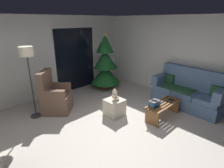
{
  "coord_description": "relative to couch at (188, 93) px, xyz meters",
  "views": [
    {
      "loc": [
        -2.55,
        -2.32,
        2.35
      ],
      "look_at": [
        0.4,
        0.7,
        0.85
      ],
      "focal_mm": 29.01,
      "sensor_mm": 36.0,
      "label": 1
    }
  ],
  "objects": [
    {
      "name": "ottoman",
      "position": [
        -1.89,
        1.07,
        -0.18
      ],
      "size": [
        0.44,
        0.44,
        0.44
      ],
      "primitive_type": "cube",
      "color": "beige",
      "rests_on": "ground"
    },
    {
      "name": "book_stack",
      "position": [
        -1.41,
        0.2,
        0.07
      ],
      "size": [
        0.3,
        0.25,
        0.15
      ],
      "color": "#285684",
      "rests_on": "coffee_table"
    },
    {
      "name": "patio_door_glass",
      "position": [
        -1.45,
        3.4,
        0.65
      ],
      "size": [
        1.5,
        0.02,
        2.1
      ],
      "primitive_type": "cube",
      "color": "black",
      "rests_on": "ground"
    },
    {
      "name": "wall_right",
      "position": [
        0.54,
        0.43,
        0.85
      ],
      "size": [
        0.12,
        6.0,
        2.5
      ],
      "primitive_type": "cube",
      "color": "silver",
      "rests_on": "ground"
    },
    {
      "name": "patio_door_frame",
      "position": [
        -1.45,
        3.42,
        0.7
      ],
      "size": [
        1.6,
        0.02,
        2.2
      ],
      "primitive_type": "cube",
      "color": "silver",
      "rests_on": "ground"
    },
    {
      "name": "coffee_table",
      "position": [
        -1.09,
        0.13,
        -0.14
      ],
      "size": [
        1.1,
        0.4,
        0.39
      ],
      "color": "brown",
      "rests_on": "ground"
    },
    {
      "name": "remote_graphite",
      "position": [
        -0.93,
        0.09,
        0.0
      ],
      "size": [
        0.05,
        0.16,
        0.02
      ],
      "primitive_type": "cube",
      "rotation": [
        0.0,
        0.0,
        3.2
      ],
      "color": "#333338",
      "rests_on": "coffee_table"
    },
    {
      "name": "ground_plane",
      "position": [
        -2.32,
        0.43,
        -0.4
      ],
      "size": [
        7.0,
        7.0,
        0.0
      ],
      "primitive_type": "plane",
      "color": "#BCB2A8"
    },
    {
      "name": "couch",
      "position": [
        0.0,
        0.0,
        0.0
      ],
      "size": [
        0.88,
        1.98,
        1.08
      ],
      "color": "slate",
      "rests_on": "ground"
    },
    {
      "name": "wall_back",
      "position": [
        -2.32,
        3.49,
        0.85
      ],
      "size": [
        5.72,
        0.12,
        2.5
      ],
      "primitive_type": "cube",
      "color": "silver",
      "rests_on": "ground"
    },
    {
      "name": "armchair",
      "position": [
        -2.87,
        2.34,
        0.0
      ],
      "size": [
        0.97,
        0.97,
        1.13
      ],
      "color": "brown",
      "rests_on": "ground"
    },
    {
      "name": "floor_lamp",
      "position": [
        -3.38,
        2.43,
        1.11
      ],
      "size": [
        0.32,
        0.32,
        1.78
      ],
      "color": "#2D2D30",
      "rests_on": "ground"
    },
    {
      "name": "teddy_bear_cream",
      "position": [
        -1.88,
        1.06,
        0.16
      ],
      "size": [
        0.21,
        0.22,
        0.29
      ],
      "color": "beige",
      "rests_on": "ottoman"
    },
    {
      "name": "cell_phone",
      "position": [
        -1.41,
        0.2,
        0.14
      ],
      "size": [
        0.11,
        0.16,
        0.01
      ],
      "primitive_type": "cube",
      "rotation": [
        0.0,
        0.0,
        0.27
      ],
      "color": "black",
      "rests_on": "book_stack"
    },
    {
      "name": "remote_black",
      "position": [
        -0.79,
        0.11,
        0.0
      ],
      "size": [
        0.09,
        0.16,
        0.02
      ],
      "primitive_type": "cube",
      "rotation": [
        0.0,
        0.0,
        0.3
      ],
      "color": "black",
      "rests_on": "coffee_table"
    },
    {
      "name": "christmas_tree",
      "position": [
        -0.72,
        2.7,
        0.48
      ],
      "size": [
        1.05,
        1.05,
        1.97
      ],
      "color": "#4C1E19",
      "rests_on": "ground"
    }
  ]
}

